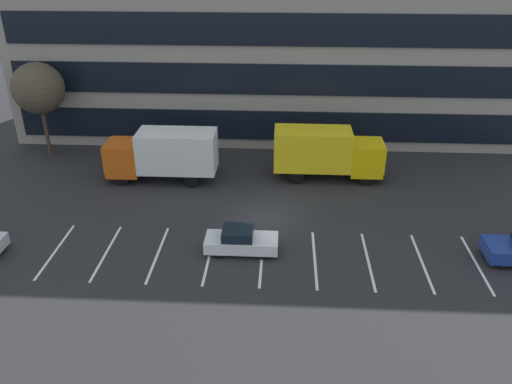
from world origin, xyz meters
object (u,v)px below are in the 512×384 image
Objects in this scene: sedan_white at (241,241)px; bare_tree at (38,89)px; box_truck_yellow_all at (326,151)px; box_truck_orange at (164,153)px.

bare_tree reaches higher than sedan_white.
box_truck_yellow_all is 1.07× the size of bare_tree.
box_truck_orange is at bearing -22.36° from bare_tree.
box_truck_orange is 11.15m from bare_tree.
box_truck_yellow_all reaches higher than sedan_white.
box_truck_yellow_all is at bearing 62.10° from sedan_white.
sedan_white is at bearing -55.67° from box_truck_orange.
sedan_white is 20.85m from bare_tree.
sedan_white is (5.96, -8.72, -1.33)m from box_truck_orange.
box_truck_yellow_all is 21.43m from bare_tree.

